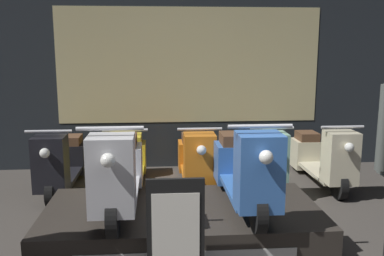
{
  "coord_description": "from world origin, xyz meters",
  "views": [
    {
      "loc": [
        -0.47,
        -2.83,
        1.81
      ],
      "look_at": [
        -0.1,
        1.81,
        0.93
      ],
      "focal_mm": 40.0,
      "sensor_mm": 36.0,
      "label": 1
    }
  ],
  "objects_px": {
    "scooter_display_left": "(119,172)",
    "scooter_backrow_2": "(195,160)",
    "scooter_backrow_0": "(62,163)",
    "scooter_backrow_1": "(129,162)",
    "scooter_backrow_3": "(259,159)",
    "scooter_backrow_4": "(322,158)",
    "scooter_display_right": "(244,170)",
    "price_sign_board": "(176,233)"
  },
  "relations": [
    {
      "from": "scooter_backrow_3",
      "to": "scooter_display_right",
      "type": "bearing_deg",
      "value": -108.6
    },
    {
      "from": "scooter_backrow_4",
      "to": "scooter_backrow_2",
      "type": "bearing_deg",
      "value": 180.0
    },
    {
      "from": "scooter_backrow_1",
      "to": "scooter_backrow_3",
      "type": "distance_m",
      "value": 1.7
    },
    {
      "from": "scooter_backrow_4",
      "to": "price_sign_board",
      "type": "bearing_deg",
      "value": -130.97
    },
    {
      "from": "scooter_backrow_1",
      "to": "scooter_backrow_2",
      "type": "relative_size",
      "value": 1.0
    },
    {
      "from": "scooter_display_left",
      "to": "scooter_backrow_3",
      "type": "xyz_separation_m",
      "value": [
        1.69,
        1.53,
        -0.31
      ]
    },
    {
      "from": "scooter_backrow_1",
      "to": "scooter_backrow_3",
      "type": "relative_size",
      "value": 1.0
    },
    {
      "from": "scooter_display_left",
      "to": "scooter_backrow_1",
      "type": "distance_m",
      "value": 1.56
    },
    {
      "from": "scooter_backrow_2",
      "to": "scooter_display_right",
      "type": "bearing_deg",
      "value": -77.62
    },
    {
      "from": "scooter_backrow_2",
      "to": "scooter_backrow_3",
      "type": "height_order",
      "value": "same"
    },
    {
      "from": "scooter_display_left",
      "to": "scooter_backrow_0",
      "type": "distance_m",
      "value": 1.78
    },
    {
      "from": "scooter_backrow_3",
      "to": "scooter_backrow_4",
      "type": "bearing_deg",
      "value": 0.0
    },
    {
      "from": "scooter_backrow_1",
      "to": "scooter_backrow_3",
      "type": "bearing_deg",
      "value": 0.0
    },
    {
      "from": "scooter_display_right",
      "to": "scooter_backrow_1",
      "type": "relative_size",
      "value": 1.0
    },
    {
      "from": "scooter_display_left",
      "to": "scooter_backrow_4",
      "type": "height_order",
      "value": "scooter_display_left"
    },
    {
      "from": "scooter_backrow_1",
      "to": "price_sign_board",
      "type": "bearing_deg",
      "value": -78.09
    },
    {
      "from": "scooter_display_right",
      "to": "price_sign_board",
      "type": "relative_size",
      "value": 1.92
    },
    {
      "from": "scooter_backrow_4",
      "to": "price_sign_board",
      "type": "height_order",
      "value": "scooter_backrow_4"
    },
    {
      "from": "scooter_display_right",
      "to": "scooter_backrow_2",
      "type": "height_order",
      "value": "scooter_display_right"
    },
    {
      "from": "scooter_backrow_1",
      "to": "scooter_backrow_2",
      "type": "distance_m",
      "value": 0.85
    },
    {
      "from": "scooter_backrow_2",
      "to": "price_sign_board",
      "type": "distance_m",
      "value": 2.39
    },
    {
      "from": "scooter_backrow_0",
      "to": "price_sign_board",
      "type": "xyz_separation_m",
      "value": [
        1.35,
        -2.37,
        0.07
      ]
    },
    {
      "from": "scooter_backrow_0",
      "to": "scooter_backrow_4",
      "type": "distance_m",
      "value": 3.4
    },
    {
      "from": "price_sign_board",
      "to": "scooter_backrow_3",
      "type": "bearing_deg",
      "value": 63.04
    },
    {
      "from": "scooter_display_left",
      "to": "scooter_backrow_2",
      "type": "bearing_deg",
      "value": 61.14
    },
    {
      "from": "scooter_backrow_1",
      "to": "scooter_backrow_4",
      "type": "distance_m",
      "value": 2.55
    },
    {
      "from": "scooter_backrow_3",
      "to": "scooter_backrow_1",
      "type": "bearing_deg",
      "value": 180.0
    },
    {
      "from": "scooter_backrow_2",
      "to": "scooter_backrow_4",
      "type": "relative_size",
      "value": 1.0
    },
    {
      "from": "scooter_backrow_1",
      "to": "scooter_display_left",
      "type": "bearing_deg",
      "value": -89.71
    },
    {
      "from": "scooter_display_left",
      "to": "scooter_backrow_2",
      "type": "distance_m",
      "value": 1.77
    },
    {
      "from": "scooter_display_left",
      "to": "scooter_backrow_0",
      "type": "xyz_separation_m",
      "value": [
        -0.86,
        1.53,
        -0.31
      ]
    },
    {
      "from": "scooter_backrow_0",
      "to": "scooter_backrow_1",
      "type": "height_order",
      "value": "same"
    },
    {
      "from": "scooter_backrow_2",
      "to": "scooter_backrow_3",
      "type": "xyz_separation_m",
      "value": [
        0.85,
        0.0,
        0.0
      ]
    },
    {
      "from": "scooter_backrow_3",
      "to": "scooter_backrow_4",
      "type": "relative_size",
      "value": 1.0
    },
    {
      "from": "scooter_display_right",
      "to": "scooter_backrow_2",
      "type": "relative_size",
      "value": 1.0
    },
    {
      "from": "scooter_backrow_1",
      "to": "scooter_backrow_4",
      "type": "height_order",
      "value": "same"
    },
    {
      "from": "scooter_display_right",
      "to": "scooter_backrow_4",
      "type": "bearing_deg",
      "value": 48.24
    },
    {
      "from": "scooter_display_left",
      "to": "scooter_display_right",
      "type": "distance_m",
      "value": 1.18
    },
    {
      "from": "scooter_backrow_4",
      "to": "scooter_backrow_0",
      "type": "bearing_deg",
      "value": 180.0
    },
    {
      "from": "scooter_display_right",
      "to": "scooter_backrow_0",
      "type": "bearing_deg",
      "value": 143.1
    },
    {
      "from": "scooter_display_right",
      "to": "scooter_backrow_0",
      "type": "relative_size",
      "value": 1.0
    },
    {
      "from": "scooter_display_right",
      "to": "scooter_display_left",
      "type": "bearing_deg",
      "value": 180.0
    }
  ]
}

